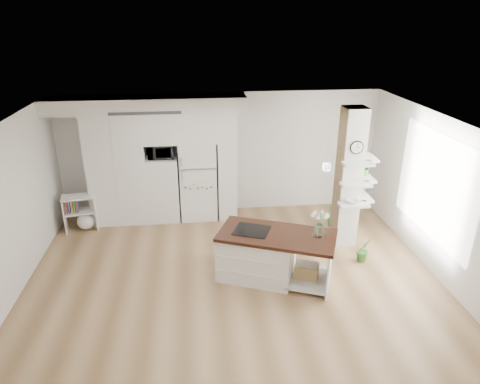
{
  "coord_description": "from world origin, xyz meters",
  "views": [
    {
      "loc": [
        -0.57,
        -6.06,
        4.23
      ],
      "look_at": [
        0.2,
        0.9,
        1.29
      ],
      "focal_mm": 32.0,
      "sensor_mm": 36.0,
      "label": 1
    }
  ],
  "objects_px": {
    "refrigerator": "(198,180)",
    "kitchen_island": "(264,253)",
    "floor_plant_a": "(363,249)",
    "bookshelf": "(82,215)"
  },
  "relations": [
    {
      "from": "kitchen_island",
      "to": "floor_plant_a",
      "type": "xyz_separation_m",
      "value": [
        1.9,
        0.29,
        -0.21
      ]
    },
    {
      "from": "refrigerator",
      "to": "floor_plant_a",
      "type": "height_order",
      "value": "refrigerator"
    },
    {
      "from": "kitchen_island",
      "to": "refrigerator",
      "type": "bearing_deg",
      "value": 134.76
    },
    {
      "from": "kitchen_island",
      "to": "floor_plant_a",
      "type": "bearing_deg",
      "value": 30.88
    },
    {
      "from": "bookshelf",
      "to": "floor_plant_a",
      "type": "relative_size",
      "value": 1.58
    },
    {
      "from": "refrigerator",
      "to": "kitchen_island",
      "type": "relative_size",
      "value": 0.83
    },
    {
      "from": "refrigerator",
      "to": "floor_plant_a",
      "type": "distance_m",
      "value": 3.75
    },
    {
      "from": "refrigerator",
      "to": "bookshelf",
      "type": "height_order",
      "value": "refrigerator"
    },
    {
      "from": "floor_plant_a",
      "to": "refrigerator",
      "type": "bearing_deg",
      "value": 142.73
    },
    {
      "from": "floor_plant_a",
      "to": "kitchen_island",
      "type": "bearing_deg",
      "value": -171.38
    }
  ]
}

